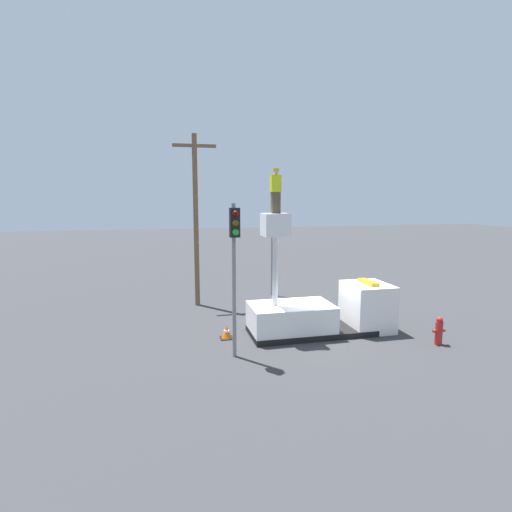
{
  "coord_description": "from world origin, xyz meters",
  "views": [
    {
      "loc": [
        -5.92,
        -15.27,
        5.67
      ],
      "look_at": [
        -2.57,
        -0.86,
        3.51
      ],
      "focal_mm": 28.0,
      "sensor_mm": 36.0,
      "label": 1
    }
  ],
  "objects_px": {
    "worker": "(276,191)",
    "traffic_cone_rear": "(227,332)",
    "utility_pole": "(196,215)",
    "traffic_light_across": "(273,236)",
    "traffic_light_pole": "(234,250)",
    "fire_hydrant": "(439,331)",
    "bucket_truck": "(321,312)"
  },
  "relations": [
    {
      "from": "traffic_cone_rear",
      "to": "utility_pole",
      "type": "xyz_separation_m",
      "value": [
        -0.71,
        5.45,
        4.51
      ]
    },
    {
      "from": "traffic_light_pole",
      "to": "fire_hydrant",
      "type": "distance_m",
      "value": 8.63
    },
    {
      "from": "bucket_truck",
      "to": "utility_pole",
      "type": "xyz_separation_m",
      "value": [
        -4.73,
        5.65,
        3.86
      ]
    },
    {
      "from": "traffic_cone_rear",
      "to": "utility_pole",
      "type": "height_order",
      "value": "utility_pole"
    },
    {
      "from": "traffic_light_pole",
      "to": "traffic_cone_rear",
      "type": "xyz_separation_m",
      "value": [
        0.01,
        2.05,
        -3.62
      ]
    },
    {
      "from": "fire_hydrant",
      "to": "traffic_cone_rear",
      "type": "xyz_separation_m",
      "value": [
        -7.94,
        2.55,
        -0.28
      ]
    },
    {
      "from": "traffic_cone_rear",
      "to": "traffic_light_across",
      "type": "bearing_deg",
      "value": 60.05
    },
    {
      "from": "worker",
      "to": "bucket_truck",
      "type": "bearing_deg",
      "value": 0.0
    },
    {
      "from": "bucket_truck",
      "to": "traffic_light_pole",
      "type": "bearing_deg",
      "value": -155.25
    },
    {
      "from": "worker",
      "to": "utility_pole",
      "type": "xyz_separation_m",
      "value": [
        -2.69,
        5.65,
        -1.17
      ]
    },
    {
      "from": "bucket_truck",
      "to": "traffic_light_pole",
      "type": "distance_m",
      "value": 5.34
    },
    {
      "from": "bucket_truck",
      "to": "fire_hydrant",
      "type": "height_order",
      "value": "bucket_truck"
    },
    {
      "from": "traffic_cone_rear",
      "to": "traffic_light_pole",
      "type": "bearing_deg",
      "value": -90.14
    },
    {
      "from": "traffic_light_pole",
      "to": "traffic_light_across",
      "type": "relative_size",
      "value": 1.11
    },
    {
      "from": "traffic_light_pole",
      "to": "bucket_truck",
      "type": "bearing_deg",
      "value": 24.75
    },
    {
      "from": "worker",
      "to": "traffic_light_pole",
      "type": "bearing_deg",
      "value": -136.92
    },
    {
      "from": "traffic_light_pole",
      "to": "worker",
      "type": "bearing_deg",
      "value": 43.08
    },
    {
      "from": "utility_pole",
      "to": "worker",
      "type": "bearing_deg",
      "value": -64.54
    },
    {
      "from": "fire_hydrant",
      "to": "utility_pole",
      "type": "height_order",
      "value": "utility_pole"
    },
    {
      "from": "bucket_truck",
      "to": "worker",
      "type": "height_order",
      "value": "worker"
    },
    {
      "from": "traffic_light_across",
      "to": "traffic_light_pole",
      "type": "bearing_deg",
      "value": -113.67
    },
    {
      "from": "bucket_truck",
      "to": "worker",
      "type": "distance_m",
      "value": 5.43
    },
    {
      "from": "traffic_light_pole",
      "to": "traffic_cone_rear",
      "type": "bearing_deg",
      "value": 89.86
    },
    {
      "from": "traffic_light_across",
      "to": "utility_pole",
      "type": "relative_size",
      "value": 0.56
    },
    {
      "from": "fire_hydrant",
      "to": "traffic_cone_rear",
      "type": "height_order",
      "value": "fire_hydrant"
    },
    {
      "from": "traffic_light_pole",
      "to": "utility_pole",
      "type": "xyz_separation_m",
      "value": [
        -0.7,
        7.5,
        0.89
      ]
    },
    {
      "from": "traffic_light_across",
      "to": "fire_hydrant",
      "type": "bearing_deg",
      "value": -64.99
    },
    {
      "from": "worker",
      "to": "traffic_light_across",
      "type": "xyz_separation_m",
      "value": [
        1.75,
        6.67,
        -2.42
      ]
    },
    {
      "from": "traffic_light_across",
      "to": "traffic_cone_rear",
      "type": "height_order",
      "value": "traffic_light_across"
    },
    {
      "from": "fire_hydrant",
      "to": "traffic_cone_rear",
      "type": "bearing_deg",
      "value": 162.21
    },
    {
      "from": "worker",
      "to": "traffic_cone_rear",
      "type": "relative_size",
      "value": 3.14
    },
    {
      "from": "fire_hydrant",
      "to": "traffic_light_across",
      "type": "bearing_deg",
      "value": 115.01
    }
  ]
}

